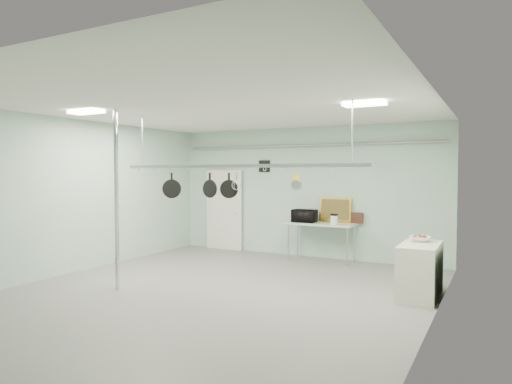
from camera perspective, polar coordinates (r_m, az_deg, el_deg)
The scene contains 25 objects.
floor at distance 8.10m, azimuth -5.08°, elevation -12.48°, with size 8.00×8.00×0.00m, color gray.
ceiling at distance 7.91m, azimuth -5.17°, elevation 10.47°, with size 7.00×8.00×0.02m, color silver.
back_wall at distance 11.38m, azimuth 6.02°, elevation -0.00°, with size 7.00×0.02×3.20m, color #AFD2C1.
right_wall at distance 6.60m, azimuth 21.07°, elevation -1.94°, with size 0.02×8.00×3.20m, color #AFD2C1.
door at distance 12.43m, azimuth -3.95°, elevation -2.33°, with size 1.10×0.10×2.20m, color silver.
wall_vent at distance 11.82m, azimuth 1.05°, elevation 3.25°, with size 0.30×0.04×0.30m, color black.
conduit_pipe at distance 11.31m, azimuth 5.87°, elevation 5.81°, with size 0.07×0.07×6.60m, color gray.
chrome_pole at distance 8.46m, azimuth -17.05°, elevation -0.95°, with size 0.08×0.08×3.20m, color silver.
prep_table at distance 10.86m, azimuth 8.15°, elevation -4.20°, with size 1.60×0.70×0.91m.
side_cabinet at distance 8.18m, azimuth 19.81°, elevation -9.23°, with size 0.60×1.20×0.90m, color beige.
pot_rack at distance 7.98m, azimuth -2.75°, elevation 3.48°, with size 4.80×0.06×1.00m.
light_panel_left at distance 8.74m, azimuth -20.46°, elevation 9.35°, with size 0.65×0.30×0.05m, color white.
light_panel_right at distance 7.46m, azimuth 13.38°, elevation 10.66°, with size 0.65×0.30×0.05m, color white.
microwave at distance 10.89m, azimuth 6.09°, elevation -2.98°, with size 0.55×0.37×0.30m, color black.
coffee_canister at distance 10.54m, azimuth 9.74°, elevation -3.46°, with size 0.16×0.16×0.20m, color white.
painting_large at distance 11.03m, azimuth 9.87°, elevation -2.21°, with size 0.78×0.05×0.58m, color gold.
painting_small at distance 10.89m, azimuth 12.50°, elevation -3.17°, with size 0.30×0.04×0.25m, color #381C13.
fruit_bowl at distance 8.37m, azimuth 19.78°, elevation -5.54°, with size 0.36×0.36×0.09m, color white.
skillet_left at distance 8.77m, azimuth -10.50°, elevation 0.85°, with size 0.35×0.06×0.48m, color black, non-canonical shape.
skillet_mid at distance 8.26m, azimuth -5.79°, elevation 0.89°, with size 0.33×0.06×0.44m, color black, non-canonical shape.
skillet_right at distance 8.04m, azimuth -3.40°, elevation 0.85°, with size 0.32×0.06×0.44m, color black, non-canonical shape.
whisk at distance 7.95m, azimuth -2.45°, elevation 1.37°, with size 0.17×0.17×0.30m, color #BBBBC0, non-canonical shape.
grater at distance 7.44m, azimuth 5.02°, elevation 1.56°, with size 0.09×0.02×0.23m, color orange, non-canonical shape.
saucepan at distance 7.44m, azimuth 5.10°, elevation 1.29°, with size 0.16×0.10×0.30m, color silver, non-canonical shape.
fruit_cluster at distance 8.36m, azimuth 19.78°, elevation -5.27°, with size 0.24×0.24×0.09m, color #AA120F, non-canonical shape.
Camera 1 is at (4.32, -6.53, 2.09)m, focal length 32.00 mm.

